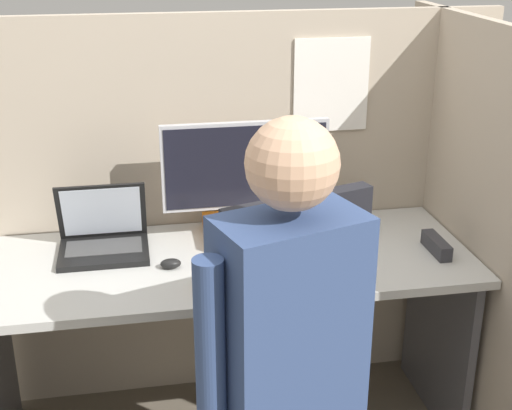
% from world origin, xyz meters
% --- Properties ---
extents(cubicle_panel_back, '(2.16, 0.05, 1.49)m').
position_xyz_m(cubicle_panel_back, '(0.00, 0.67, 0.75)').
color(cubicle_panel_back, tan).
rests_on(cubicle_panel_back, ground).
extents(cubicle_panel_right, '(0.04, 1.27, 1.49)m').
position_xyz_m(cubicle_panel_right, '(0.86, 0.26, 0.74)').
color(cubicle_panel_right, tan).
rests_on(cubicle_panel_right, ground).
extents(desk, '(1.66, 0.64, 0.72)m').
position_xyz_m(desk, '(0.00, 0.32, 0.56)').
color(desk, '#B7B7B2').
rests_on(desk, ground).
extents(paper_box, '(0.29, 0.25, 0.05)m').
position_xyz_m(paper_box, '(0.09, 0.49, 0.75)').
color(paper_box, orange).
rests_on(paper_box, desk).
extents(monitor, '(0.59, 0.21, 0.37)m').
position_xyz_m(monitor, '(0.09, 0.49, 0.96)').
color(monitor, '#B2B2B7').
rests_on(monitor, paper_box).
extents(laptop, '(0.30, 0.24, 0.24)m').
position_xyz_m(laptop, '(-0.41, 0.44, 0.77)').
color(laptop, black).
rests_on(laptop, desk).
extents(mouse, '(0.07, 0.04, 0.03)m').
position_xyz_m(mouse, '(-0.19, 0.28, 0.74)').
color(mouse, black).
rests_on(mouse, desk).
extents(stapler, '(0.04, 0.17, 0.05)m').
position_xyz_m(stapler, '(0.71, 0.24, 0.75)').
color(stapler, '#2D2D33').
rests_on(stapler, desk).
extents(carrot_toy, '(0.04, 0.12, 0.04)m').
position_xyz_m(carrot_toy, '(-0.10, 0.10, 0.74)').
color(carrot_toy, orange).
rests_on(carrot_toy, desk).
extents(office_chair, '(0.58, 0.63, 1.11)m').
position_xyz_m(office_chair, '(0.08, -0.30, 0.56)').
color(office_chair, black).
rests_on(office_chair, ground).
extents(person, '(0.46, 0.48, 1.39)m').
position_xyz_m(person, '(0.03, -0.45, 0.81)').
color(person, brown).
rests_on(person, ground).
extents(coffee_mug, '(0.07, 0.07, 0.11)m').
position_xyz_m(coffee_mug, '(0.51, 0.53, 0.77)').
color(coffee_mug, '#232328').
rests_on(coffee_mug, desk).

